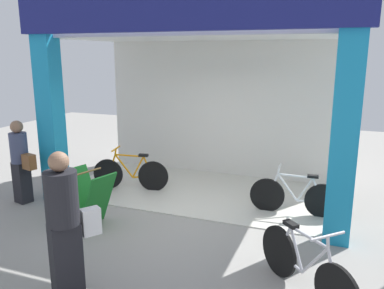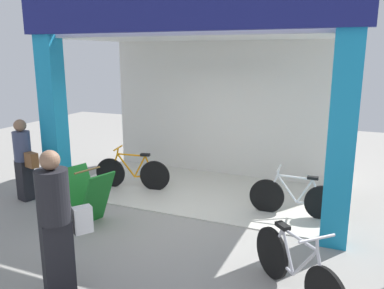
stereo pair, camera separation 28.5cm
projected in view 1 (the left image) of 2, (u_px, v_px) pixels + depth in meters
ground_plane at (178, 216)px, 6.91m from camera, size 19.15×19.15×0.00m
shop_facade at (205, 90)px, 7.72m from camera, size 5.78×3.02×3.91m
bicycle_inside_0 at (131, 173)px, 8.19m from camera, size 1.59×0.45×0.89m
bicycle_inside_1 at (295, 196)px, 6.91m from camera, size 1.57×0.43×0.86m
bicycle_parked_0 at (305, 267)px, 4.58m from camera, size 1.21×1.21×0.92m
sandwich_board_sign at (90, 197)px, 6.52m from camera, size 0.92×0.71×0.93m
pedestrian_0 at (21, 161)px, 7.39m from camera, size 0.63×0.39×1.59m
pedestrian_2 at (65, 223)px, 4.45m from camera, size 0.55×0.64×1.76m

